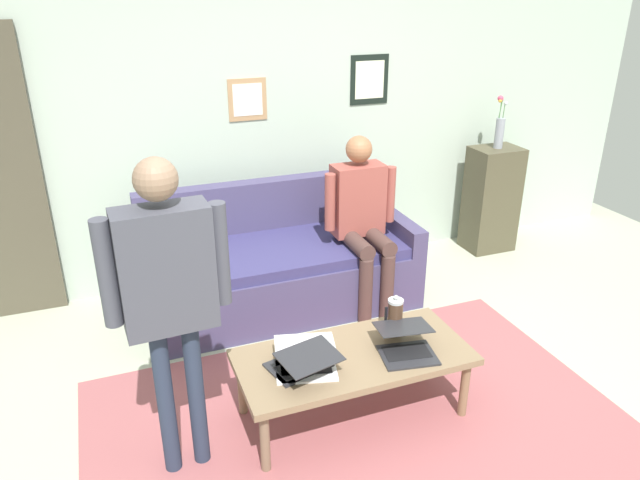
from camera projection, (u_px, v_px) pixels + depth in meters
ground_plane at (382, 430)px, 3.26m from camera, size 7.68×7.68×0.00m
area_rug at (359, 424)px, 3.30m from camera, size 2.93×1.91×0.01m
back_wall at (263, 110)px, 4.60m from camera, size 7.04×0.11×2.70m
couch at (279, 266)px, 4.44m from camera, size 1.96×0.88×0.88m
coffee_table at (354, 361)px, 3.24m from camera, size 1.28×0.59×0.40m
laptop_left at (306, 361)px, 3.09m from camera, size 0.38×0.37×0.12m
laptop_center at (406, 345)px, 3.22m from camera, size 0.35×0.37×0.14m
laptop_right at (302, 363)px, 3.07m from camera, size 0.38×0.40×0.14m
french_press at (395, 316)px, 3.38m from camera, size 0.11×0.09×0.25m
side_shelf at (491, 199)px, 5.31m from camera, size 0.42×0.32×0.94m
flower_vase at (500, 129)px, 5.05m from camera, size 0.08×0.09×0.44m
person_standing at (168, 284)px, 2.62m from camera, size 0.57×0.20×1.62m
person_seated at (362, 214)px, 4.27m from camera, size 0.55×0.51×1.28m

